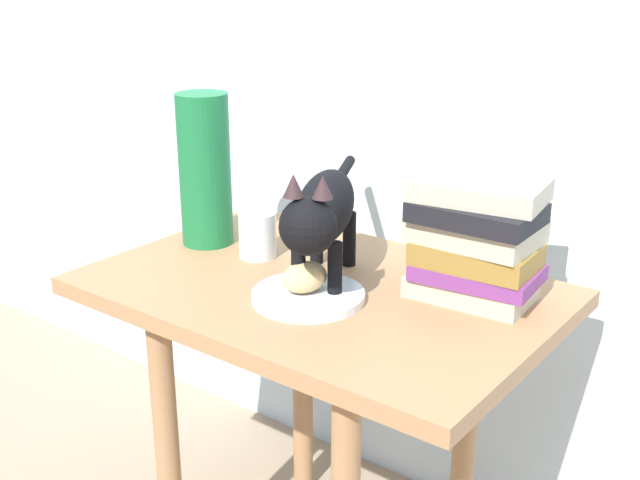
{
  "coord_description": "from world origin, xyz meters",
  "views": [
    {
      "loc": [
        0.76,
        -1.01,
        1.15
      ],
      "look_at": [
        0.0,
        0.0,
        0.7
      ],
      "focal_mm": 44.94,
      "sensor_mm": 36.0,
      "label": 1
    }
  ],
  "objects_px": {
    "cat": "(323,212)",
    "green_vase": "(205,170)",
    "plate": "(308,296)",
    "candle_jar": "(257,237)",
    "side_table": "(320,335)",
    "book_stack": "(476,239)",
    "bread_roll": "(304,277)"
  },
  "relations": [
    {
      "from": "plate",
      "to": "book_stack",
      "type": "height_order",
      "value": "book_stack"
    },
    {
      "from": "bread_roll",
      "to": "candle_jar",
      "type": "distance_m",
      "value": 0.22
    },
    {
      "from": "bread_roll",
      "to": "cat",
      "type": "bearing_deg",
      "value": 99.3
    },
    {
      "from": "side_table",
      "to": "green_vase",
      "type": "relative_size",
      "value": 2.7
    },
    {
      "from": "cat",
      "to": "green_vase",
      "type": "xyz_separation_m",
      "value": [
        -0.31,
        0.04,
        0.01
      ]
    },
    {
      "from": "bread_roll",
      "to": "green_vase",
      "type": "xyz_separation_m",
      "value": [
        -0.32,
        0.1,
        0.11
      ]
    },
    {
      "from": "side_table",
      "to": "plate",
      "type": "height_order",
      "value": "plate"
    },
    {
      "from": "side_table",
      "to": "plate",
      "type": "relative_size",
      "value": 4.23
    },
    {
      "from": "cat",
      "to": "candle_jar",
      "type": "distance_m",
      "value": 0.21
    },
    {
      "from": "cat",
      "to": "green_vase",
      "type": "bearing_deg",
      "value": 172.56
    },
    {
      "from": "bread_roll",
      "to": "candle_jar",
      "type": "height_order",
      "value": "candle_jar"
    },
    {
      "from": "side_table",
      "to": "plate",
      "type": "xyz_separation_m",
      "value": [
        0.03,
        -0.07,
        0.1
      ]
    },
    {
      "from": "cat",
      "to": "green_vase",
      "type": "distance_m",
      "value": 0.31
    },
    {
      "from": "bread_roll",
      "to": "green_vase",
      "type": "relative_size",
      "value": 0.27
    },
    {
      "from": "book_stack",
      "to": "green_vase",
      "type": "relative_size",
      "value": 0.76
    },
    {
      "from": "cat",
      "to": "green_vase",
      "type": "relative_size",
      "value": 1.5
    },
    {
      "from": "plate",
      "to": "green_vase",
      "type": "xyz_separation_m",
      "value": [
        -0.33,
        0.1,
        0.14
      ]
    },
    {
      "from": "side_table",
      "to": "book_stack",
      "type": "relative_size",
      "value": 3.56
    },
    {
      "from": "book_stack",
      "to": "green_vase",
      "type": "distance_m",
      "value": 0.54
    },
    {
      "from": "side_table",
      "to": "cat",
      "type": "relative_size",
      "value": 1.8
    },
    {
      "from": "book_stack",
      "to": "plate",
      "type": "bearing_deg",
      "value": -141.27
    },
    {
      "from": "plate",
      "to": "bread_roll",
      "type": "height_order",
      "value": "bread_roll"
    },
    {
      "from": "green_vase",
      "to": "side_table",
      "type": "bearing_deg",
      "value": -6.89
    },
    {
      "from": "plate",
      "to": "bread_roll",
      "type": "distance_m",
      "value": 0.03
    },
    {
      "from": "side_table",
      "to": "cat",
      "type": "height_order",
      "value": "cat"
    },
    {
      "from": "plate",
      "to": "cat",
      "type": "xyz_separation_m",
      "value": [
        -0.02,
        0.06,
        0.13
      ]
    },
    {
      "from": "plate",
      "to": "cat",
      "type": "bearing_deg",
      "value": 105.16
    },
    {
      "from": "bread_roll",
      "to": "cat",
      "type": "height_order",
      "value": "cat"
    },
    {
      "from": "plate",
      "to": "candle_jar",
      "type": "bearing_deg",
      "value": 152.92
    },
    {
      "from": "plate",
      "to": "cat",
      "type": "relative_size",
      "value": 0.43
    },
    {
      "from": "cat",
      "to": "bread_roll",
      "type": "bearing_deg",
      "value": -80.7
    },
    {
      "from": "book_stack",
      "to": "green_vase",
      "type": "height_order",
      "value": "green_vase"
    }
  ]
}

